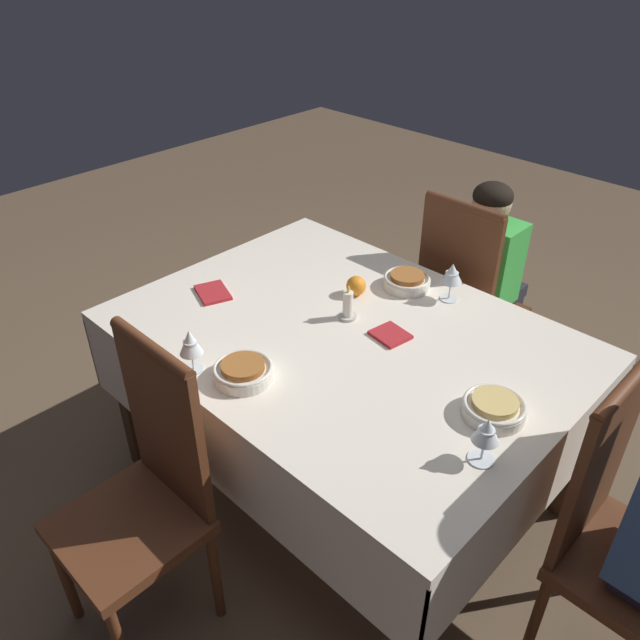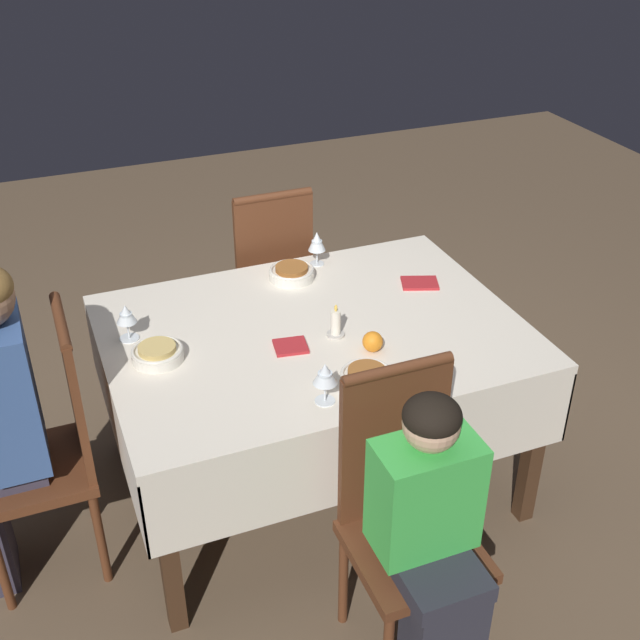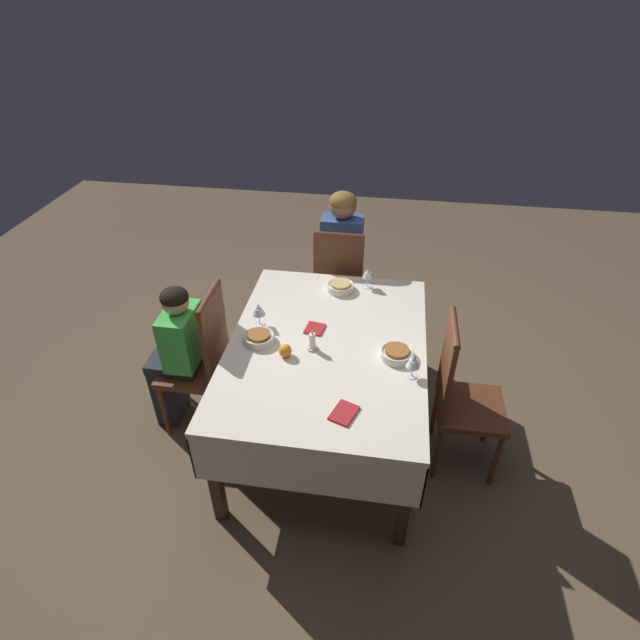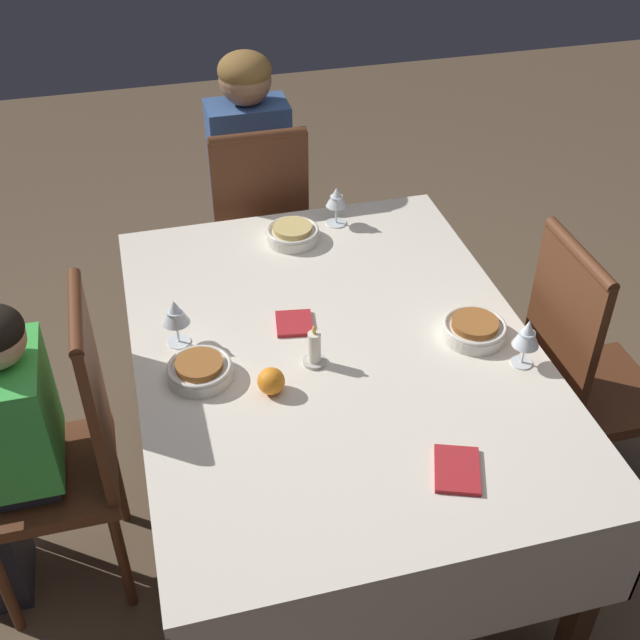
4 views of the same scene
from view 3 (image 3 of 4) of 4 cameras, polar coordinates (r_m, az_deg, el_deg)
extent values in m
plane|color=brown|center=(3.37, 0.70, -12.63)|extent=(8.00, 8.00, 0.00)
cube|color=silver|center=(2.87, 0.81, -3.00)|extent=(1.52, 1.12, 0.04)
cube|color=silver|center=(2.97, 11.56, -6.45)|extent=(1.52, 0.01, 0.30)
cube|color=silver|center=(3.08, -9.58, -4.37)|extent=(1.52, 0.01, 0.30)
cube|color=silver|center=(2.47, -1.78, -17.12)|extent=(0.01, 1.12, 0.30)
cube|color=silver|center=(3.57, 2.47, 2.53)|extent=(0.01, 1.12, 0.30)
cube|color=#3D2616|center=(2.66, 9.70, -19.70)|extent=(0.06, 0.06, 0.71)
cube|color=#3D2616|center=(3.63, 10.00, -1.44)|extent=(0.06, 0.06, 0.71)
cube|color=#3D2616|center=(2.77, -11.97, -17.02)|extent=(0.06, 0.06, 0.71)
cube|color=#3D2616|center=(3.71, -5.29, -0.06)|extent=(0.06, 0.06, 0.71)
cube|color=#562D19|center=(3.89, 2.31, 3.38)|extent=(0.38, 0.38, 0.04)
cube|color=#562D19|center=(3.58, 2.08, 5.78)|extent=(0.03, 0.35, 0.54)
cylinder|color=#562D19|center=(3.45, 2.18, 9.65)|extent=(0.04, 0.35, 0.04)
cylinder|color=#562D19|center=(4.14, 4.79, 1.77)|extent=(0.03, 0.03, 0.41)
cylinder|color=#562D19|center=(4.17, 0.23, 2.16)|extent=(0.03, 0.03, 0.41)
cylinder|color=#562D19|center=(3.87, 4.38, -0.98)|extent=(0.03, 0.03, 0.41)
cylinder|color=#562D19|center=(3.90, -0.48, -0.54)|extent=(0.03, 0.03, 0.41)
cube|color=#562D19|center=(3.25, -14.30, -5.53)|extent=(0.38, 0.38, 0.04)
cube|color=#562D19|center=(3.01, -11.98, -1.80)|extent=(0.35, 0.03, 0.54)
cylinder|color=#562D19|center=(2.85, -12.65, 2.50)|extent=(0.35, 0.04, 0.04)
cylinder|color=#562D19|center=(3.57, -15.34, -6.20)|extent=(0.03, 0.03, 0.41)
cylinder|color=#562D19|center=(3.36, -17.38, -9.93)|extent=(0.03, 0.03, 0.41)
cylinder|color=#562D19|center=(3.46, -10.23, -6.88)|extent=(0.03, 0.03, 0.41)
cylinder|color=#562D19|center=(3.24, -11.96, -10.82)|extent=(0.03, 0.03, 0.41)
cube|color=#562D19|center=(3.04, 16.82, -9.60)|extent=(0.38, 0.38, 0.04)
cube|color=#562D19|center=(2.82, 14.29, -5.22)|extent=(0.35, 0.03, 0.54)
cylinder|color=#562D19|center=(2.65, 15.14, -0.81)|extent=(0.35, 0.04, 0.04)
cylinder|color=#562D19|center=(3.13, 19.44, -14.85)|extent=(0.03, 0.03, 0.41)
cylinder|color=#562D19|center=(3.35, 18.73, -10.47)|extent=(0.03, 0.03, 0.41)
cylinder|color=#562D19|center=(3.07, 13.20, -14.58)|extent=(0.03, 0.03, 0.41)
cylinder|color=#562D19|center=(3.29, 12.99, -10.13)|extent=(0.03, 0.03, 0.41)
cube|color=#383342|center=(4.16, 2.56, 2.45)|extent=(0.14, 0.22, 0.45)
cube|color=#383342|center=(3.95, 2.52, 4.87)|extent=(0.31, 0.24, 0.06)
cube|color=#38568E|center=(3.74, 2.49, 7.99)|extent=(0.18, 0.30, 0.52)
sphere|color=#9E7051|center=(3.59, 2.63, 12.92)|extent=(0.19, 0.19, 0.19)
ellipsoid|color=brown|center=(3.57, 2.65, 13.41)|extent=(0.19, 0.19, 0.13)
cube|color=#282833|center=(3.46, -16.88, -7.69)|extent=(0.22, 0.14, 0.45)
cube|color=#282833|center=(3.26, -16.29, -4.63)|extent=(0.24, 0.31, 0.06)
cube|color=green|center=(3.10, -15.50, -1.87)|extent=(0.30, 0.18, 0.36)
sphere|color=#D6A884|center=(2.95, -16.28, 2.05)|extent=(0.16, 0.16, 0.16)
ellipsoid|color=black|center=(2.94, -16.37, 2.50)|extent=(0.16, 0.16, 0.11)
cylinder|color=silver|center=(3.31, 2.36, 3.72)|extent=(0.18, 0.18, 0.04)
torus|color=silver|center=(3.30, 2.37, 4.04)|extent=(0.18, 0.18, 0.01)
cylinder|color=tan|center=(3.29, 2.37, 4.13)|extent=(0.13, 0.13, 0.02)
cylinder|color=white|center=(3.36, 5.40, 3.87)|extent=(0.07, 0.07, 0.00)
cylinder|color=white|center=(3.35, 5.43, 4.38)|extent=(0.01, 0.01, 0.07)
cone|color=white|center=(3.31, 5.50, 5.38)|extent=(0.07, 0.07, 0.07)
cylinder|color=white|center=(3.32, 5.48, 5.17)|extent=(0.04, 0.04, 0.03)
cylinder|color=silver|center=(2.88, -6.97, -2.16)|extent=(0.18, 0.18, 0.04)
torus|color=silver|center=(2.87, -7.00, -1.82)|extent=(0.18, 0.18, 0.01)
cylinder|color=#995B28|center=(2.86, -7.01, -1.72)|extent=(0.13, 0.13, 0.02)
cylinder|color=white|center=(3.02, -6.90, -0.41)|extent=(0.07, 0.07, 0.00)
cylinder|color=white|center=(3.00, -6.95, 0.14)|extent=(0.01, 0.01, 0.07)
cone|color=white|center=(2.96, -7.04, 1.26)|extent=(0.08, 0.08, 0.07)
cylinder|color=white|center=(2.97, -7.02, 1.03)|extent=(0.05, 0.05, 0.03)
cylinder|color=silver|center=(2.78, 8.76, -3.92)|extent=(0.19, 0.19, 0.04)
torus|color=silver|center=(2.77, 8.80, -3.57)|extent=(0.18, 0.18, 0.01)
cylinder|color=#995B28|center=(2.77, 8.81, -3.47)|extent=(0.13, 0.13, 0.02)
cylinder|color=white|center=(2.69, 10.39, -6.27)|extent=(0.06, 0.06, 0.00)
cylinder|color=white|center=(2.67, 10.47, -5.75)|extent=(0.01, 0.01, 0.06)
cone|color=white|center=(2.62, 10.63, -4.57)|extent=(0.07, 0.07, 0.08)
cylinder|color=white|center=(2.63, 10.60, -4.84)|extent=(0.04, 0.04, 0.04)
cylinder|color=beige|center=(2.82, -0.88, -3.21)|extent=(0.07, 0.07, 0.01)
cylinder|color=white|center=(2.78, -0.89, -2.39)|extent=(0.04, 0.04, 0.09)
ellipsoid|color=#F9C64C|center=(2.75, -0.90, -1.43)|extent=(0.01, 0.01, 0.03)
sphere|color=orange|center=(2.75, -4.00, -3.51)|extent=(0.07, 0.07, 0.07)
cube|color=#AD2328|center=(2.46, 2.75, -10.56)|extent=(0.17, 0.15, 0.01)
cube|color=#AD2328|center=(2.96, -0.61, -0.99)|extent=(0.13, 0.12, 0.01)
camera|label=1|loc=(3.54, 27.35, 23.14)|focal=35.00mm
camera|label=2|loc=(4.08, -36.10, 27.17)|focal=45.00mm
camera|label=4|loc=(0.99, -44.05, 5.63)|focal=45.00mm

